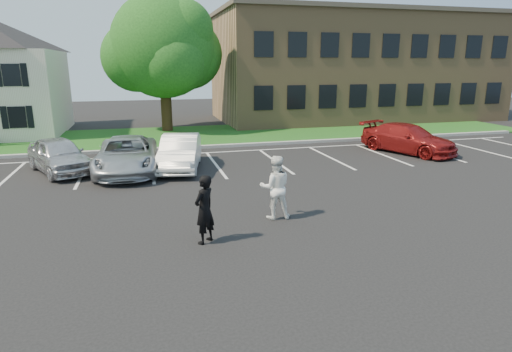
{
  "coord_description": "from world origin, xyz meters",
  "views": [
    {
      "loc": [
        -3.1,
        -10.57,
        4.41
      ],
      "look_at": [
        0.0,
        1.0,
        1.25
      ],
      "focal_mm": 30.0,
      "sensor_mm": 36.0,
      "label": 1
    }
  ],
  "objects_px": {
    "man_white_shirt": "(275,187)",
    "car_red_compact": "(408,139)",
    "office_building": "(355,67)",
    "car_white_sedan": "(180,152)",
    "tree": "(165,48)",
    "man_black_suit": "(204,209)",
    "car_silver_west": "(59,155)",
    "car_silver_minivan": "(127,155)"
  },
  "relations": [
    {
      "from": "man_white_shirt",
      "to": "car_silver_minivan",
      "type": "relative_size",
      "value": 0.36
    },
    {
      "from": "car_silver_west",
      "to": "car_silver_minivan",
      "type": "height_order",
      "value": "car_silver_minivan"
    },
    {
      "from": "man_black_suit",
      "to": "car_white_sedan",
      "type": "bearing_deg",
      "value": -134.34
    },
    {
      "from": "office_building",
      "to": "man_white_shirt",
      "type": "distance_m",
      "value": 25.35
    },
    {
      "from": "tree",
      "to": "car_red_compact",
      "type": "height_order",
      "value": "tree"
    },
    {
      "from": "car_silver_minivan",
      "to": "man_white_shirt",
      "type": "bearing_deg",
      "value": -55.23
    },
    {
      "from": "man_black_suit",
      "to": "car_white_sedan",
      "type": "height_order",
      "value": "man_black_suit"
    },
    {
      "from": "tree",
      "to": "car_silver_minivan",
      "type": "xyz_separation_m",
      "value": [
        -2.42,
        -10.93,
        -4.62
      ]
    },
    {
      "from": "tree",
      "to": "man_white_shirt",
      "type": "bearing_deg",
      "value": -83.93
    },
    {
      "from": "tree",
      "to": "car_silver_west",
      "type": "bearing_deg",
      "value": -116.74
    },
    {
      "from": "office_building",
      "to": "man_black_suit",
      "type": "bearing_deg",
      "value": -124.98
    },
    {
      "from": "tree",
      "to": "man_black_suit",
      "type": "bearing_deg",
      "value": -91.08
    },
    {
      "from": "car_white_sedan",
      "to": "office_building",
      "type": "bearing_deg",
      "value": 53.62
    },
    {
      "from": "tree",
      "to": "office_building",
      "type": "bearing_deg",
      "value": 12.68
    },
    {
      "from": "car_silver_minivan",
      "to": "car_red_compact",
      "type": "bearing_deg",
      "value": 4.85
    },
    {
      "from": "man_black_suit",
      "to": "car_white_sedan",
      "type": "xyz_separation_m",
      "value": [
        0.14,
        8.12,
        -0.16
      ]
    },
    {
      "from": "office_building",
      "to": "car_white_sedan",
      "type": "distance_m",
      "value": 21.48
    },
    {
      "from": "car_silver_minivan",
      "to": "car_red_compact",
      "type": "xyz_separation_m",
      "value": [
        13.7,
        0.54,
        -0.01
      ]
    },
    {
      "from": "car_silver_minivan",
      "to": "car_red_compact",
      "type": "height_order",
      "value": "car_silver_minivan"
    },
    {
      "from": "man_white_shirt",
      "to": "car_silver_minivan",
      "type": "height_order",
      "value": "man_white_shirt"
    },
    {
      "from": "tree",
      "to": "man_black_suit",
      "type": "relative_size",
      "value": 4.97
    },
    {
      "from": "car_silver_west",
      "to": "car_white_sedan",
      "type": "xyz_separation_m",
      "value": [
        4.93,
        -0.7,
        0.0
      ]
    },
    {
      "from": "office_building",
      "to": "man_black_suit",
      "type": "relative_size",
      "value": 12.65
    },
    {
      "from": "car_silver_minivan",
      "to": "car_silver_west",
      "type": "bearing_deg",
      "value": 167.76
    },
    {
      "from": "car_silver_minivan",
      "to": "car_white_sedan",
      "type": "relative_size",
      "value": 1.19
    },
    {
      "from": "man_black_suit",
      "to": "car_red_compact",
      "type": "bearing_deg",
      "value": 173.25
    },
    {
      "from": "man_white_shirt",
      "to": "car_red_compact",
      "type": "xyz_separation_m",
      "value": [
        9.39,
        7.38,
        -0.22
      ]
    },
    {
      "from": "tree",
      "to": "car_red_compact",
      "type": "distance_m",
      "value": 16.02
    },
    {
      "from": "man_white_shirt",
      "to": "car_red_compact",
      "type": "height_order",
      "value": "man_white_shirt"
    },
    {
      "from": "office_building",
      "to": "car_white_sedan",
      "type": "bearing_deg",
      "value": -137.34
    },
    {
      "from": "car_red_compact",
      "to": "office_building",
      "type": "bearing_deg",
      "value": 50.5
    },
    {
      "from": "car_silver_west",
      "to": "car_red_compact",
      "type": "bearing_deg",
      "value": -26.34
    },
    {
      "from": "car_silver_west",
      "to": "car_white_sedan",
      "type": "bearing_deg",
      "value": -33.82
    },
    {
      "from": "man_black_suit",
      "to": "tree",
      "type": "bearing_deg",
      "value": -134.41
    },
    {
      "from": "office_building",
      "to": "man_white_shirt",
      "type": "xyz_separation_m",
      "value": [
        -13.48,
        -21.23,
        -3.22
      ]
    },
    {
      "from": "office_building",
      "to": "tree",
      "type": "height_order",
      "value": "tree"
    },
    {
      "from": "tree",
      "to": "man_white_shirt",
      "type": "relative_size",
      "value": 4.71
    },
    {
      "from": "car_silver_minivan",
      "to": "car_white_sedan",
      "type": "xyz_separation_m",
      "value": [
        2.2,
        0.02,
        -0.0
      ]
    },
    {
      "from": "man_white_shirt",
      "to": "car_red_compact",
      "type": "distance_m",
      "value": 11.95
    },
    {
      "from": "tree",
      "to": "man_white_shirt",
      "type": "height_order",
      "value": "tree"
    },
    {
      "from": "car_silver_minivan",
      "to": "man_black_suit",
      "type": "bearing_deg",
      "value": -73.17
    },
    {
      "from": "tree",
      "to": "man_white_shirt",
      "type": "distance_m",
      "value": 18.4
    }
  ]
}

